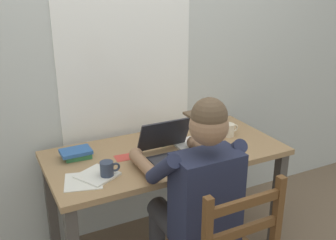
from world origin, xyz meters
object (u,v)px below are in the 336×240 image
(landscape_photo_print, at_px, (126,157))
(coffee_mug_white, at_px, (228,130))
(book_stack_side, at_px, (168,135))
(coffee_mug_dark, at_px, (107,170))
(laptop, at_px, (172,150))
(computer_mouse, at_px, (217,151))
(book_stack_main, at_px, (77,153))
(desk, at_px, (166,165))
(seated_person, at_px, (195,193))

(landscape_photo_print, bearing_deg, coffee_mug_white, 4.42)
(book_stack_side, xyz_separation_m, landscape_photo_print, (-0.34, -0.11, -0.04))
(coffee_mug_dark, distance_m, landscape_photo_print, 0.26)
(laptop, xyz_separation_m, coffee_mug_dark, (-0.41, -0.05, -0.00))
(computer_mouse, relative_size, coffee_mug_white, 0.81)
(computer_mouse, bearing_deg, book_stack_side, 119.57)
(computer_mouse, xyz_separation_m, book_stack_side, (-0.18, 0.31, 0.02))
(book_stack_main, relative_size, book_stack_side, 0.92)
(book_stack_main, bearing_deg, coffee_mug_dark, -74.46)
(book_stack_side, bearing_deg, laptop, -112.25)
(coffee_mug_white, height_order, book_stack_side, coffee_mug_white)
(desk, xyz_separation_m, seated_person, (-0.04, -0.42, 0.04))
(laptop, bearing_deg, coffee_mug_white, 15.16)
(computer_mouse, relative_size, book_stack_side, 0.51)
(desk, xyz_separation_m, book_stack_side, (0.08, 0.13, 0.14))
(desk, height_order, book_stack_main, book_stack_main)
(seated_person, xyz_separation_m, book_stack_side, (0.12, 0.55, 0.10))
(desk, relative_size, landscape_photo_print, 11.17)
(book_stack_side, bearing_deg, desk, -122.18)
(seated_person, bearing_deg, coffee_mug_white, 40.86)
(coffee_mug_dark, relative_size, book_stack_main, 0.62)
(desk, bearing_deg, landscape_photo_print, 175.26)
(coffee_mug_white, xyz_separation_m, book_stack_main, (-1.00, 0.12, -0.01))
(laptop, xyz_separation_m, coffee_mug_white, (0.50, 0.13, -0.01))
(seated_person, xyz_separation_m, book_stack_main, (-0.48, 0.57, 0.09))
(book_stack_side, bearing_deg, coffee_mug_dark, -150.11)
(laptop, height_order, coffee_mug_dark, laptop)
(coffee_mug_dark, xyz_separation_m, book_stack_side, (0.51, 0.30, -0.01))
(coffee_mug_dark, bearing_deg, book_stack_side, 29.89)
(laptop, distance_m, computer_mouse, 0.29)
(coffee_mug_white, bearing_deg, book_stack_side, 164.66)
(coffee_mug_dark, height_order, book_stack_main, coffee_mug_dark)
(desk, xyz_separation_m, computer_mouse, (0.26, -0.18, 0.12))
(desk, height_order, laptop, laptop)
(book_stack_main, height_order, landscape_photo_print, book_stack_main)
(laptop, xyz_separation_m, book_stack_side, (0.10, 0.24, -0.01))
(coffee_mug_white, relative_size, landscape_photo_print, 0.94)
(computer_mouse, bearing_deg, seated_person, -140.51)
(coffee_mug_dark, bearing_deg, landscape_photo_print, 46.69)
(seated_person, distance_m, coffee_mug_white, 0.69)
(landscape_photo_print, bearing_deg, computer_mouse, -17.00)
(laptop, distance_m, coffee_mug_white, 0.51)
(coffee_mug_white, relative_size, coffee_mug_dark, 1.11)
(laptop, xyz_separation_m, computer_mouse, (0.28, -0.07, -0.03))
(coffee_mug_white, distance_m, coffee_mug_dark, 0.93)
(desk, xyz_separation_m, laptop, (-0.02, -0.11, 0.15))
(coffee_mug_white, bearing_deg, coffee_mug_dark, -168.41)
(coffee_mug_white, distance_m, landscape_photo_print, 0.74)
(seated_person, height_order, coffee_mug_dark, seated_person)
(computer_mouse, height_order, landscape_photo_print, computer_mouse)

